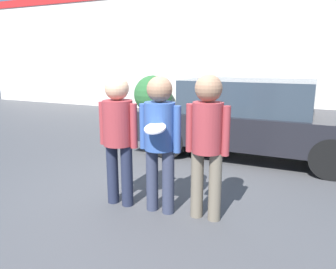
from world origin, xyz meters
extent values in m
plane|color=#3F3F42|center=(0.00, 0.00, 0.00)|extent=(56.00, 56.00, 0.00)
cube|color=silver|center=(0.00, 7.32, 2.20)|extent=(24.00, 0.18, 4.41)
cylinder|color=#1E2338|center=(-0.38, -0.41, 0.40)|extent=(0.15, 0.15, 0.80)
cylinder|color=#1E2338|center=(-0.16, -0.41, 0.40)|extent=(0.15, 0.15, 0.80)
cylinder|color=maroon|center=(-0.27, -0.41, 1.09)|extent=(0.38, 0.38, 0.57)
cylinder|color=maroon|center=(-0.50, -0.41, 1.06)|extent=(0.09, 0.09, 0.55)
cylinder|color=maroon|center=(-0.04, -0.41, 1.06)|extent=(0.09, 0.09, 0.55)
sphere|color=tan|center=(-0.27, -0.41, 1.52)|extent=(0.30, 0.30, 0.30)
cylinder|color=#2D3347|center=(0.20, -0.39, 0.40)|extent=(0.15, 0.15, 0.80)
cylinder|color=#2D3347|center=(0.42, -0.39, 0.40)|extent=(0.15, 0.15, 0.80)
cylinder|color=#2D4C8C|center=(0.31, -0.39, 1.09)|extent=(0.37, 0.37, 0.57)
cylinder|color=#2D4C8C|center=(0.08, -0.39, 1.07)|extent=(0.09, 0.09, 0.55)
cylinder|color=#2D4C8C|center=(0.53, -0.39, 1.07)|extent=(0.09, 0.09, 0.55)
sphere|color=#8C664C|center=(0.31, -0.39, 1.52)|extent=(0.30, 0.30, 0.30)
cylinder|color=silver|center=(0.37, -0.65, 1.12)|extent=(0.24, 0.24, 0.10)
cylinder|color=#665B4C|center=(0.77, -0.33, 0.41)|extent=(0.15, 0.15, 0.82)
cylinder|color=#665B4C|center=(0.99, -0.33, 0.41)|extent=(0.15, 0.15, 0.82)
cylinder|color=maroon|center=(0.88, -0.33, 1.11)|extent=(0.35, 0.35, 0.58)
cylinder|color=maroon|center=(0.66, -0.33, 1.09)|extent=(0.09, 0.09, 0.56)
cylinder|color=maroon|center=(1.09, -0.33, 1.09)|extent=(0.09, 0.09, 0.56)
sphere|color=#8C664C|center=(0.88, -0.33, 1.55)|extent=(0.31, 0.31, 0.31)
cube|color=black|center=(0.85, 2.57, 0.58)|extent=(4.55, 1.82, 0.59)
cube|color=#28333D|center=(0.76, 2.57, 1.18)|extent=(2.37, 1.57, 0.61)
cylinder|color=black|center=(2.26, 3.38, 0.33)|extent=(0.67, 0.22, 0.67)
cylinder|color=black|center=(2.26, 1.76, 0.33)|extent=(0.67, 0.22, 0.67)
cylinder|color=black|center=(-0.56, 3.38, 0.33)|extent=(0.67, 0.22, 0.67)
cylinder|color=black|center=(-0.56, 1.76, 0.33)|extent=(0.67, 0.22, 0.67)
sphere|color=#285B2D|center=(-3.32, 6.46, 0.67)|extent=(1.34, 1.34, 1.34)
camera|label=1|loc=(1.98, -3.81, 1.85)|focal=35.00mm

